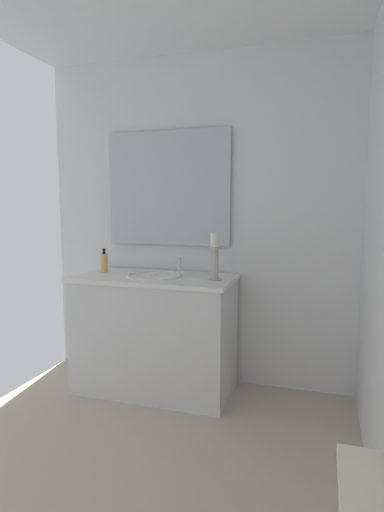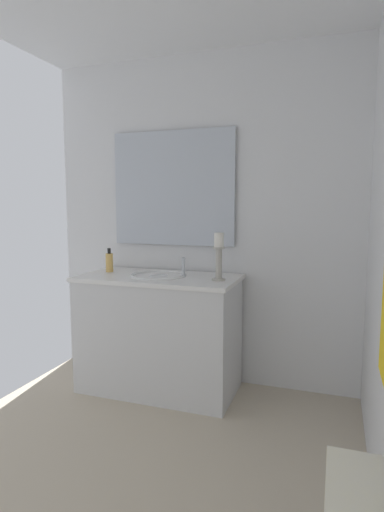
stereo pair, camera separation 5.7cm
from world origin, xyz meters
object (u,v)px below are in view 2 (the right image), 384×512
vanity_cabinet (159,333)px  candle_holder_tall (219,255)px  mirror (173,188)px  soap_bottle (109,262)px  sink_basin (159,281)px

vanity_cabinet → candle_holder_tall: bearing=86.2°
mirror → soap_bottle: mirror is taller
vanity_cabinet → mirror: size_ratio=1.18×
mirror → soap_bottle: (0.23, -0.43, -0.56)m
candle_holder_tall → vanity_cabinet: bearing=-93.8°
vanity_cabinet → soap_bottle: (-0.05, -0.43, 0.49)m
sink_basin → mirror: bearing=-179.8°
vanity_cabinet → soap_bottle: bearing=-96.6°
soap_bottle → candle_holder_tall: bearing=84.9°
mirror → soap_bottle: size_ratio=5.40×
soap_bottle → sink_basin: bearing=83.5°
sink_basin → mirror: mirror is taller
sink_basin → candle_holder_tall: 0.50m
candle_holder_tall → soap_bottle: candle_holder_tall is taller
vanity_cabinet → sink_basin: bearing=90.0°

